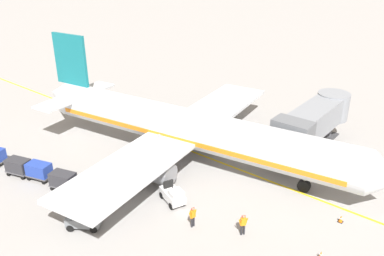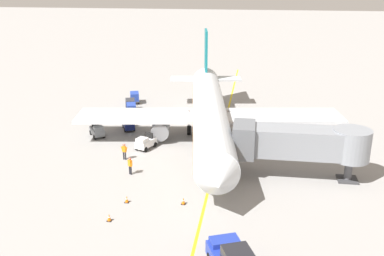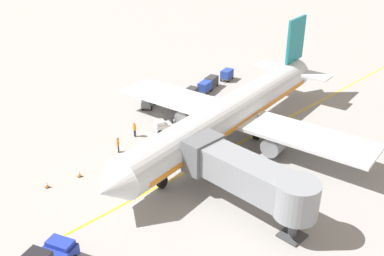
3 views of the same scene
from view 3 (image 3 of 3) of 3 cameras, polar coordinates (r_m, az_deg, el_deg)
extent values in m
plane|color=gray|center=(47.52, 6.40, -1.91)|extent=(400.00, 400.00, 0.00)
cube|color=gold|center=(47.52, 6.40, -1.90)|extent=(0.24, 80.00, 0.01)
cylinder|color=silver|center=(46.42, 4.98, 1.97)|extent=(8.30, 32.20, 3.70)
cube|color=orange|center=(46.61, 4.96, 1.45)|extent=(7.96, 29.67, 0.44)
cone|color=silver|center=(34.79, -10.51, -7.55)|extent=(3.94, 2.90, 3.63)
cone|color=silver|center=(60.83, 13.89, 7.65)|extent=(3.52, 3.23, 3.14)
cube|color=black|center=(35.45, -8.49, -5.41)|extent=(2.91, 1.49, 0.60)
cube|color=silver|center=(47.46, 5.60, 1.66)|extent=(30.44, 9.49, 0.36)
cylinder|color=gray|center=(45.10, 10.93, -1.92)|extent=(2.44, 3.46, 2.00)
cylinder|color=gray|center=(50.18, -0.29, 1.66)|extent=(2.44, 3.46, 2.00)
cube|color=#14707A|center=(57.48, 13.35, 11.12)|extent=(0.95, 4.40, 5.50)
cube|color=silver|center=(58.47, 12.86, 7.27)|extent=(10.27, 4.02, 0.24)
cylinder|color=black|center=(39.82, -3.91, -7.02)|extent=(0.60, 1.15, 1.10)
cylinder|color=gray|center=(38.98, -3.98, -5.12)|extent=(0.24, 0.24, 2.00)
cylinder|color=black|center=(48.16, 8.44, -0.89)|extent=(0.60, 1.15, 1.10)
cylinder|color=gray|center=(47.47, 8.56, 0.77)|extent=(0.24, 0.24, 2.00)
cylinder|color=black|center=(50.22, 3.87, 0.55)|extent=(0.60, 1.15, 1.10)
cylinder|color=gray|center=(49.56, 3.92, 2.16)|extent=(0.24, 0.24, 2.00)
cube|color=gray|center=(35.85, 6.50, -5.73)|extent=(10.37, 2.80, 2.60)
cube|color=slate|center=(38.30, 1.42, -3.27)|extent=(2.00, 3.50, 2.99)
cylinder|color=gray|center=(33.47, 13.46, -8.99)|extent=(3.36, 3.36, 2.86)
cylinder|color=#4C4C51|center=(34.89, 13.04, -12.19)|extent=(0.70, 0.70, 2.19)
cube|color=#38383A|center=(35.52, 12.87, -13.47)|extent=(1.80, 1.80, 0.16)
cube|color=#1E339E|center=(33.24, -16.78, -14.14)|extent=(2.15, 1.73, 0.36)
cylinder|color=black|center=(34.37, -17.92, -15.12)|extent=(0.63, 0.87, 0.80)
cube|color=navy|center=(55.43, -1.46, 3.30)|extent=(2.11, 2.77, 0.70)
cube|color=navy|center=(54.62, -1.75, 3.58)|extent=(1.36, 1.37, 0.44)
cube|color=black|center=(55.75, -1.20, 4.19)|extent=(0.83, 0.49, 0.64)
cylinder|color=black|center=(55.07, -1.52, 3.87)|extent=(0.18, 0.27, 0.54)
cylinder|color=black|center=(54.64, -1.29, 2.54)|extent=(0.41, 0.59, 0.56)
cylinder|color=black|center=(55.03, -2.33, 2.71)|extent=(0.41, 0.59, 0.56)
cylinder|color=black|center=(56.12, -0.60, 3.22)|extent=(0.41, 0.59, 0.56)
cylinder|color=black|center=(56.50, -1.62, 3.38)|extent=(0.41, 0.59, 0.56)
cube|color=slate|center=(55.75, -5.70, 3.31)|extent=(2.41, 2.74, 0.70)
cube|color=slate|center=(54.92, -5.92, 3.58)|extent=(1.44, 1.44, 0.44)
cube|color=black|center=(56.10, -5.54, 4.21)|extent=(0.78, 0.61, 0.64)
cylinder|color=black|center=(55.38, -5.76, 3.88)|extent=(0.22, 0.26, 0.54)
cylinder|color=black|center=(54.98, -5.39, 2.58)|extent=(0.48, 0.57, 0.56)
cylinder|color=black|center=(55.27, -6.47, 2.66)|extent=(0.48, 0.57, 0.56)
cylinder|color=black|center=(56.52, -4.92, 3.29)|extent=(0.48, 0.57, 0.56)
cylinder|color=black|center=(56.80, -5.97, 3.37)|extent=(0.48, 0.57, 0.56)
cube|color=silver|center=(49.47, -3.45, 0.25)|extent=(2.03, 2.77, 0.70)
cube|color=silver|center=(49.02, -4.23, 0.70)|extent=(1.33, 1.35, 0.44)
cube|color=black|center=(49.39, -2.73, 1.08)|extent=(0.84, 0.46, 0.64)
cylinder|color=black|center=(49.15, -3.61, 0.90)|extent=(0.17, 0.27, 0.54)
cylinder|color=black|center=(48.92, -4.19, -0.56)|extent=(0.39, 0.59, 0.56)
cylinder|color=black|center=(49.83, -4.60, -0.04)|extent=(0.39, 0.59, 0.56)
cylinder|color=black|center=(49.44, -2.28, -0.19)|extent=(0.39, 0.59, 0.56)
cylinder|color=black|center=(50.35, -2.72, 0.32)|extent=(0.39, 0.59, 0.56)
cube|color=#4C4C51|center=(57.78, -0.14, 4.08)|extent=(1.88, 2.48, 0.12)
cube|color=#2D2D33|center=(57.55, -0.14, 4.64)|extent=(1.79, 2.36, 1.10)
cylinder|color=#4C4C51|center=(56.61, -0.84, 3.58)|extent=(0.27, 0.69, 0.07)
cylinder|color=black|center=(56.96, -0.04, 3.48)|extent=(0.22, 0.38, 0.36)
cylinder|color=black|center=(57.45, -1.02, 3.68)|extent=(0.22, 0.38, 0.36)
cylinder|color=black|center=(58.30, 0.73, 4.04)|extent=(0.22, 0.38, 0.36)
cylinder|color=black|center=(58.78, -0.23, 4.23)|extent=(0.22, 0.38, 0.36)
cube|color=#4C4C51|center=(60.04, 1.67, 4.96)|extent=(1.88, 2.48, 0.12)
cube|color=#233D9E|center=(59.81, 1.68, 5.50)|extent=(1.79, 2.36, 1.10)
cylinder|color=#4C4C51|center=(58.84, 1.03, 4.50)|extent=(0.27, 0.69, 0.07)
cylinder|color=black|center=(59.21, 1.78, 4.39)|extent=(0.22, 0.38, 0.36)
cylinder|color=black|center=(59.68, 0.84, 4.59)|extent=(0.22, 0.38, 0.36)
cylinder|color=black|center=(60.59, 2.49, 4.91)|extent=(0.22, 0.38, 0.36)
cylinder|color=black|center=(61.04, 1.56, 5.10)|extent=(0.22, 0.38, 0.36)
cube|color=#4C4C51|center=(61.96, 2.53, 5.65)|extent=(1.88, 2.48, 0.12)
cube|color=#2D2D33|center=(61.75, 2.54, 6.18)|extent=(1.79, 2.36, 1.10)
cylinder|color=#4C4C51|center=(60.75, 1.92, 5.21)|extent=(0.27, 0.69, 0.07)
cylinder|color=black|center=(61.13, 2.65, 5.11)|extent=(0.22, 0.38, 0.36)
cylinder|color=black|center=(61.58, 1.72, 5.29)|extent=(0.22, 0.38, 0.36)
cylinder|color=black|center=(62.52, 3.32, 5.59)|extent=(0.22, 0.38, 0.36)
cylinder|color=black|center=(62.97, 2.40, 5.77)|extent=(0.22, 0.38, 0.36)
cube|color=#4C4C51|center=(64.87, 4.55, 6.57)|extent=(1.88, 2.48, 0.12)
cube|color=#233D9E|center=(64.66, 4.57, 7.08)|extent=(1.79, 2.36, 1.10)
cylinder|color=#4C4C51|center=(63.63, 4.01, 6.17)|extent=(0.27, 0.69, 0.07)
cylinder|color=black|center=(64.03, 4.69, 6.07)|extent=(0.22, 0.38, 0.36)
cylinder|color=black|center=(64.45, 3.79, 6.24)|extent=(0.22, 0.38, 0.36)
cylinder|color=black|center=(65.46, 5.28, 6.51)|extent=(0.22, 0.38, 0.36)
cylinder|color=black|center=(65.87, 4.40, 6.67)|extent=(0.22, 0.38, 0.36)
cylinder|color=#232328|center=(45.79, -9.55, -2.70)|extent=(0.15, 0.15, 0.85)
cylinder|color=#232328|center=(45.97, -9.55, -2.58)|extent=(0.15, 0.15, 0.85)
cube|color=orange|center=(45.53, -9.62, -1.84)|extent=(0.45, 0.42, 0.60)
cylinder|color=orange|center=(45.34, -9.61, -2.05)|extent=(0.23, 0.20, 0.57)
cylinder|color=orange|center=(45.78, -9.61, -1.75)|extent=(0.23, 0.20, 0.57)
sphere|color=#997051|center=(45.33, -9.66, -1.37)|extent=(0.22, 0.22, 0.22)
cube|color=red|center=(45.32, -9.66, -1.34)|extent=(0.26, 0.22, 0.10)
cylinder|color=#232328|center=(48.81, -7.50, -0.60)|extent=(0.15, 0.15, 0.85)
cylinder|color=#232328|center=(48.65, -7.39, -0.69)|extent=(0.15, 0.15, 0.85)
cube|color=orange|center=(48.40, -7.49, 0.12)|extent=(0.41, 0.30, 0.60)
cylinder|color=orange|center=(48.63, -7.63, 0.17)|extent=(0.23, 0.13, 0.57)
cylinder|color=orange|center=(48.23, -7.35, -0.05)|extent=(0.23, 0.13, 0.57)
sphere|color=#997051|center=(48.21, -7.52, 0.57)|extent=(0.22, 0.22, 0.22)
cube|color=red|center=(48.21, -7.53, 0.59)|extent=(0.27, 0.12, 0.10)
cube|color=black|center=(42.06, -18.28, -7.33)|extent=(0.36, 0.36, 0.04)
cone|color=orange|center=(41.90, -18.33, -6.99)|extent=(0.30, 0.30, 0.55)
cylinder|color=white|center=(41.89, -18.34, -6.96)|extent=(0.21, 0.21, 0.06)
cube|color=black|center=(39.57, -10.30, -8.61)|extent=(0.36, 0.36, 0.04)
cone|color=orange|center=(39.40, -10.33, -8.26)|extent=(0.30, 0.30, 0.55)
cylinder|color=white|center=(39.38, -10.34, -8.23)|extent=(0.21, 0.21, 0.06)
cube|color=black|center=(42.79, -14.39, -6.12)|extent=(0.36, 0.36, 0.04)
cone|color=orange|center=(42.64, -14.43, -5.79)|extent=(0.30, 0.30, 0.55)
cylinder|color=white|center=(42.62, -14.44, -5.75)|extent=(0.21, 0.21, 0.06)
camera|label=1|loc=(54.92, -35.68, 18.47)|focal=37.65mm
camera|label=2|loc=(26.91, -75.38, -3.94)|focal=41.73mm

